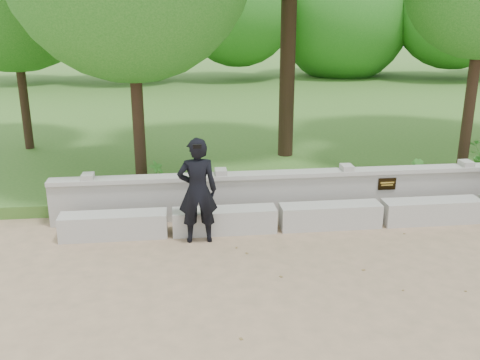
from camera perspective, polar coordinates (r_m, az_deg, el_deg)
name	(u,v)px	position (r m, az deg, el deg)	size (l,w,h in m)	color
ground	(425,270)	(9.04, 19.08, -9.06)	(80.00, 80.00, 0.00)	tan
lawn	(271,108)	(21.88, 3.31, 7.70)	(40.00, 22.00, 0.25)	#356822
concrete_bench	(381,213)	(10.54, 14.84, -3.45)	(11.90, 0.45, 0.45)	#B0AEA6
parapet_wall	(369,190)	(11.07, 13.64, -1.01)	(12.50, 0.35, 0.90)	#A5A39C
man_main	(197,191)	(9.25, -4.56, -1.14)	(0.69, 0.62, 1.89)	black
shrub_a	(157,175)	(11.52, -8.86, 0.52)	(0.33, 0.22, 0.62)	#419031
shrub_b	(418,173)	(12.17, 18.42, 0.69)	(0.33, 0.27, 0.60)	#419031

